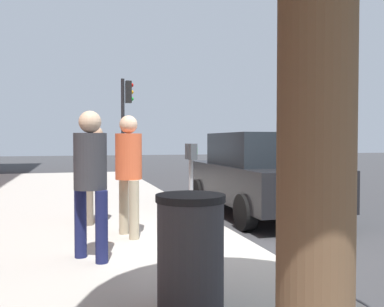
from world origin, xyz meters
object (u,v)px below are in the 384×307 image
(trash_bin, at_px, (191,254))
(pedestrian_at_meter, at_px, (129,165))
(pedestrian_bystander, at_px, (90,172))
(parked_sedan_near, at_px, (258,174))
(parking_meter, at_px, (191,168))
(parking_officer, at_px, (96,167))
(traffic_signal, at_px, (126,113))

(trash_bin, bearing_deg, pedestrian_at_meter, 2.68)
(pedestrian_bystander, xyz_separation_m, parked_sedan_near, (3.02, -3.62, -0.34))
(parking_meter, distance_m, parking_officer, 1.76)
(pedestrian_at_meter, xyz_separation_m, pedestrian_bystander, (-1.13, 0.61, -0.01))
(pedestrian_at_meter, bearing_deg, traffic_signal, 68.23)
(parking_officer, xyz_separation_m, parked_sedan_near, (0.71, -3.44, -0.26))
(pedestrian_at_meter, height_order, trash_bin, pedestrian_at_meter)
(parked_sedan_near, height_order, trash_bin, parked_sedan_near)
(parking_officer, relative_size, trash_bin, 1.70)
(parking_meter, height_order, parking_officer, parking_officer)
(parking_officer, bearing_deg, pedestrian_at_meter, -27.94)
(parking_officer, relative_size, parked_sedan_near, 0.39)
(traffic_signal, bearing_deg, trash_bin, 175.86)
(parking_officer, bearing_deg, pedestrian_bystander, -52.38)
(pedestrian_bystander, bearing_deg, traffic_signal, 43.69)
(pedestrian_at_meter, distance_m, parking_officer, 1.25)
(pedestrian_bystander, bearing_deg, parking_officer, 48.71)
(pedestrian_at_meter, relative_size, pedestrian_bystander, 1.01)
(pedestrian_at_meter, xyz_separation_m, parked_sedan_near, (1.89, -3.02, -0.35))
(parking_meter, relative_size, parking_officer, 0.82)
(pedestrian_bystander, bearing_deg, trash_bin, -104.95)
(pedestrian_at_meter, relative_size, parking_officer, 1.07)
(traffic_signal, height_order, trash_bin, traffic_signal)
(pedestrian_bystander, xyz_separation_m, traffic_signal, (9.39, -1.56, 1.34))
(parking_meter, xyz_separation_m, trash_bin, (-3.19, 0.91, -0.51))
(pedestrian_at_meter, height_order, traffic_signal, traffic_signal)
(parked_sedan_near, height_order, traffic_signal, traffic_signal)
(parked_sedan_near, bearing_deg, trash_bin, 149.40)
(pedestrian_bystander, relative_size, trash_bin, 1.80)
(parking_officer, xyz_separation_m, trash_bin, (-4.15, -0.57, -0.49))
(parked_sedan_near, xyz_separation_m, trash_bin, (-4.86, 2.88, -0.24))
(traffic_signal, bearing_deg, pedestrian_at_meter, 173.43)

